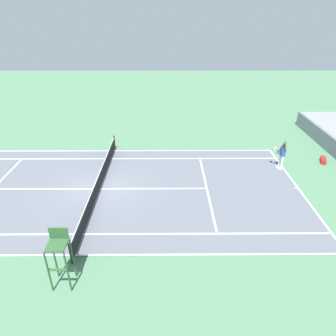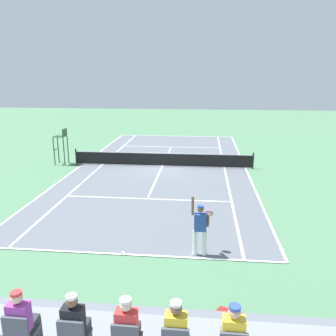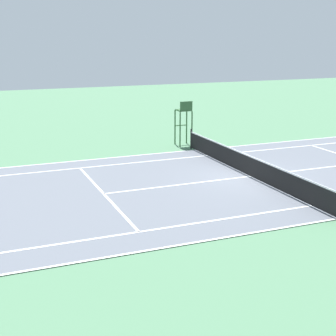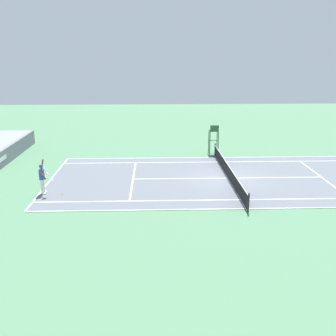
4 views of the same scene
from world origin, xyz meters
name	(u,v)px [view 4 (image 4 of 4)]	position (x,y,z in m)	size (l,w,h in m)	color
ground_plane	(228,178)	(0.00, 0.00, 0.00)	(80.00, 80.00, 0.00)	#4C7A56
court	(228,178)	(0.00, 0.00, 0.01)	(11.08, 23.88, 0.03)	slate
net	(228,171)	(0.00, 0.00, 0.52)	(11.98, 0.10, 1.07)	black
tennis_player	(42,178)	(-2.63, 11.64, 0.99)	(0.76, 0.65, 2.08)	white
tennis_ball	(62,194)	(-2.85, 10.49, 0.03)	(0.07, 0.07, 0.07)	#D1E533
umpire_chair	(214,135)	(6.91, 0.00, 1.56)	(0.77, 0.77, 2.44)	#2D562D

